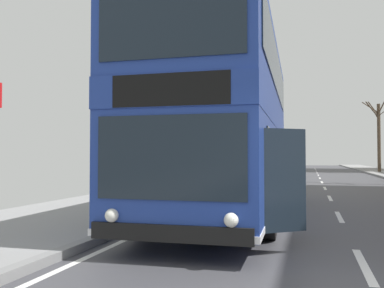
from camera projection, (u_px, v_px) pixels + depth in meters
double_decker_bus_main at (229, 125)px, 10.66m from camera, size 3.39×10.33×4.49m
bare_tree_far_01 at (378, 134)px, 37.39m from camera, size 2.18×1.70×6.62m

